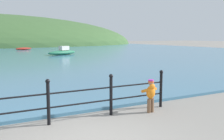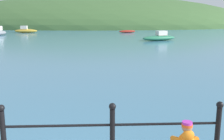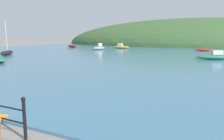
# 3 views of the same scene
# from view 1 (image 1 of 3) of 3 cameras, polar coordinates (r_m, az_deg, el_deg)

# --- Properties ---
(iron_railing) EXTENTS (5.63, 0.12, 1.21)m
(iron_railing) POSITION_cam_1_polar(r_m,az_deg,el_deg) (7.25, -6.65, -5.79)
(iron_railing) COLOR black
(iron_railing) RESTS_ON ground
(child_in_coat) EXTENTS (0.40, 0.39, 1.00)m
(child_in_coat) POSITION_cam_1_polar(r_m,az_deg,el_deg) (7.97, 8.43, -4.93)
(child_in_coat) COLOR brown
(child_in_coat) RESTS_ON ground
(boat_blue_hull) EXTENTS (2.90, 1.73, 0.39)m
(boat_blue_hull) POSITION_cam_1_polar(r_m,az_deg,el_deg) (44.49, -18.69, 4.42)
(boat_blue_hull) COLOR maroon
(boat_blue_hull) RESTS_ON water
(boat_green_fishing) EXTENTS (4.11, 2.56, 1.02)m
(boat_green_fishing) POSITION_cam_1_polar(r_m,az_deg,el_deg) (31.55, -10.76, 3.87)
(boat_green_fishing) COLOR #287551
(boat_green_fishing) RESTS_ON water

